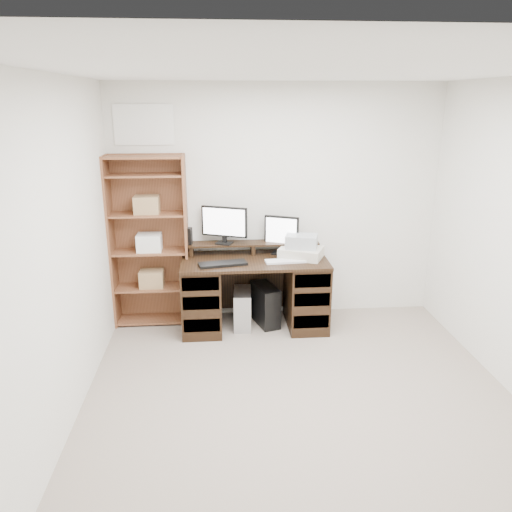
{
  "coord_description": "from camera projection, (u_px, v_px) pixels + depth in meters",
  "views": [
    {
      "loc": [
        -0.64,
        -3.23,
        2.33
      ],
      "look_at": [
        -0.27,
        1.43,
        0.85
      ],
      "focal_mm": 35.0,
      "sensor_mm": 36.0,
      "label": 1
    }
  ],
  "objects": [
    {
      "name": "bookshelf",
      "position": [
        150.0,
        240.0,
        5.21
      ],
      "size": [
        0.8,
        0.3,
        1.8
      ],
      "color": "brown",
      "rests_on": "ground"
    },
    {
      "name": "keyboard_white",
      "position": [
        287.0,
        261.0,
        5.04
      ],
      "size": [
        0.44,
        0.16,
        0.02
      ],
      "primitive_type": "cube",
      "rotation": [
        0.0,
        0.0,
        0.08
      ],
      "color": "silver",
      "rests_on": "desk"
    },
    {
      "name": "keyboard_black",
      "position": [
        223.0,
        264.0,
        4.95
      ],
      "size": [
        0.5,
        0.24,
        0.03
      ],
      "primitive_type": "cube",
      "rotation": [
        0.0,
        0.0,
        0.19
      ],
      "color": "black",
      "rests_on": "desk"
    },
    {
      "name": "printer",
      "position": [
        301.0,
        253.0,
        5.18
      ],
      "size": [
        0.52,
        0.46,
        0.11
      ],
      "primitive_type": "cube",
      "rotation": [
        0.0,
        0.0,
        -0.42
      ],
      "color": "beige",
      "rests_on": "desk"
    },
    {
      "name": "desk",
      "position": [
        254.0,
        292.0,
        5.25
      ],
      "size": [
        1.5,
        0.7,
        0.75
      ],
      "color": "black",
      "rests_on": "ground"
    },
    {
      "name": "room",
      "position": [
        311.0,
        262.0,
        3.45
      ],
      "size": [
        3.54,
        4.04,
        2.54
      ],
      "color": "gray",
      "rests_on": "ground"
    },
    {
      "name": "speaker",
      "position": [
        188.0,
        236.0,
        5.2
      ],
      "size": [
        0.09,
        0.09,
        0.18
      ],
      "primitive_type": "cube",
      "rotation": [
        0.0,
        0.0,
        -0.22
      ],
      "color": "black",
      "rests_on": "riser_shelf"
    },
    {
      "name": "tower_silver",
      "position": [
        242.0,
        308.0,
        5.3
      ],
      "size": [
        0.2,
        0.41,
        0.4
      ],
      "primitive_type": "cube",
      "rotation": [
        0.0,
        0.0,
        -0.06
      ],
      "color": "#B0B2B7",
      "rests_on": "ground"
    },
    {
      "name": "tower_black",
      "position": [
        265.0,
        305.0,
        5.36
      ],
      "size": [
        0.3,
        0.47,
        0.43
      ],
      "rotation": [
        0.0,
        0.0,
        0.29
      ],
      "color": "black",
      "rests_on": "ground"
    },
    {
      "name": "monitor_wide",
      "position": [
        224.0,
        223.0,
        5.2
      ],
      "size": [
        0.47,
        0.21,
        0.39
      ],
      "rotation": [
        0.0,
        0.0,
        -0.38
      ],
      "color": "black",
      "rests_on": "riser_shelf"
    },
    {
      "name": "basket",
      "position": [
        301.0,
        241.0,
        5.14
      ],
      "size": [
        0.37,
        0.3,
        0.14
      ],
      "primitive_type": "cube",
      "rotation": [
        0.0,
        0.0,
        -0.26
      ],
      "color": "#A3A9AE",
      "rests_on": "printer"
    },
    {
      "name": "riser_shelf",
      "position": [
        253.0,
        245.0,
        5.31
      ],
      "size": [
        1.4,
        0.22,
        0.12
      ],
      "color": "black",
      "rests_on": "desk"
    },
    {
      "name": "monitor_small",
      "position": [
        281.0,
        233.0,
        5.27
      ],
      "size": [
        0.35,
        0.2,
        0.4
      ],
      "rotation": [
        0.0,
        0.0,
        -0.41
      ],
      "color": "black",
      "rests_on": "desk"
    },
    {
      "name": "mouse",
      "position": [
        315.0,
        259.0,
        5.07
      ],
      "size": [
        0.1,
        0.08,
        0.04
      ],
      "primitive_type": "ellipsoid",
      "rotation": [
        0.0,
        0.0,
        -0.13
      ],
      "color": "silver",
      "rests_on": "desk"
    }
  ]
}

